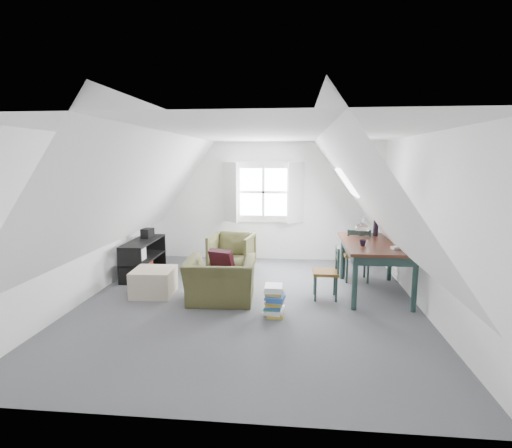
# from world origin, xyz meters

# --- Properties ---
(floor) EXTENTS (5.50, 5.50, 0.00)m
(floor) POSITION_xyz_m (0.00, 0.00, 0.00)
(floor) COLOR #4E4E53
(floor) RESTS_ON ground
(ceiling) EXTENTS (5.50, 5.50, 0.00)m
(ceiling) POSITION_xyz_m (0.00, 0.00, 2.50)
(ceiling) COLOR white
(ceiling) RESTS_ON wall_back
(wall_back) EXTENTS (5.00, 0.00, 5.00)m
(wall_back) POSITION_xyz_m (0.00, 2.75, 1.25)
(wall_back) COLOR white
(wall_back) RESTS_ON ground
(wall_front) EXTENTS (5.00, 0.00, 5.00)m
(wall_front) POSITION_xyz_m (0.00, -2.75, 1.25)
(wall_front) COLOR white
(wall_front) RESTS_ON ground
(wall_left) EXTENTS (0.00, 5.50, 5.50)m
(wall_left) POSITION_xyz_m (-2.50, 0.00, 1.25)
(wall_left) COLOR white
(wall_left) RESTS_ON ground
(wall_right) EXTENTS (0.00, 5.50, 5.50)m
(wall_right) POSITION_xyz_m (2.50, 0.00, 1.25)
(wall_right) COLOR white
(wall_right) RESTS_ON ground
(slope_left) EXTENTS (3.19, 5.50, 4.48)m
(slope_left) POSITION_xyz_m (-1.55, 0.00, 1.78)
(slope_left) COLOR white
(slope_left) RESTS_ON wall_left
(slope_right) EXTENTS (3.19, 5.50, 4.48)m
(slope_right) POSITION_xyz_m (1.55, 0.00, 1.78)
(slope_right) COLOR white
(slope_right) RESTS_ON wall_right
(dormer_window) EXTENTS (1.71, 0.35, 1.30)m
(dormer_window) POSITION_xyz_m (0.00, 2.68, 1.45)
(dormer_window) COLOR white
(dormer_window) RESTS_ON wall_back
(skylight) EXTENTS (0.35, 0.75, 0.47)m
(skylight) POSITION_xyz_m (1.55, 1.30, 1.75)
(skylight) COLOR white
(skylight) RESTS_ON slope_right
(armchair_near) EXTENTS (1.06, 0.94, 0.66)m
(armchair_near) POSITION_xyz_m (-0.43, 0.03, 0.00)
(armchair_near) COLOR #424121
(armchair_near) RESTS_ON floor
(armchair_far) EXTENTS (0.88, 0.90, 0.73)m
(armchair_far) POSITION_xyz_m (-0.52, 1.69, 0.00)
(armchair_far) COLOR #424121
(armchair_far) RESTS_ON floor
(throw_pillow) EXTENTS (0.42, 0.33, 0.38)m
(throw_pillow) POSITION_xyz_m (-0.43, 0.18, 0.59)
(throw_pillow) COLOR #370F19
(throw_pillow) RESTS_ON armchair_near
(ottoman) EXTENTS (0.66, 0.66, 0.42)m
(ottoman) POSITION_xyz_m (-1.55, 0.24, 0.21)
(ottoman) COLOR tan
(ottoman) RESTS_ON floor
(dining_table) EXTENTS (1.01, 1.68, 0.84)m
(dining_table) POSITION_xyz_m (1.95, 0.64, 0.73)
(dining_table) COLOR #351810
(dining_table) RESTS_ON floor
(demijohn) EXTENTS (0.23, 0.23, 0.33)m
(demijohn) POSITION_xyz_m (1.80, 1.09, 0.97)
(demijohn) COLOR silver
(demijohn) RESTS_ON dining_table
(vase_twigs) EXTENTS (0.09, 0.09, 0.67)m
(vase_twigs) POSITION_xyz_m (2.05, 1.19, 0.99)
(vase_twigs) COLOR black
(vase_twigs) RESTS_ON dining_table
(cup) EXTENTS (0.10, 0.10, 0.10)m
(cup) POSITION_xyz_m (1.70, 0.34, 0.84)
(cup) COLOR black
(cup) RESTS_ON dining_table
(paper_box) EXTENTS (0.14, 0.11, 0.04)m
(paper_box) POSITION_xyz_m (2.15, 0.19, 0.86)
(paper_box) COLOR white
(paper_box) RESTS_ON dining_table
(dining_chair_far) EXTENTS (0.45, 0.45, 0.95)m
(dining_chair_far) POSITION_xyz_m (1.77, 1.30, 0.49)
(dining_chair_far) COLOR brown
(dining_chair_far) RESTS_ON floor
(dining_chair_near) EXTENTS (0.39, 0.39, 0.82)m
(dining_chair_near) POSITION_xyz_m (1.19, 0.34, 0.43)
(dining_chair_near) COLOR brown
(dining_chair_near) RESTS_ON floor
(media_shelf) EXTENTS (0.43, 1.28, 0.66)m
(media_shelf) POSITION_xyz_m (-2.12, 1.25, 0.30)
(media_shelf) COLOR black
(media_shelf) RESTS_ON floor
(electronics_box) EXTENTS (0.21, 0.26, 0.19)m
(electronics_box) POSITION_xyz_m (-2.12, 1.54, 0.74)
(electronics_box) COLOR black
(electronics_box) RESTS_ON media_shelf
(magazine_stack) EXTENTS (0.32, 0.38, 0.42)m
(magazine_stack) POSITION_xyz_m (0.41, -0.43, 0.21)
(magazine_stack) COLOR #B29933
(magazine_stack) RESTS_ON floor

